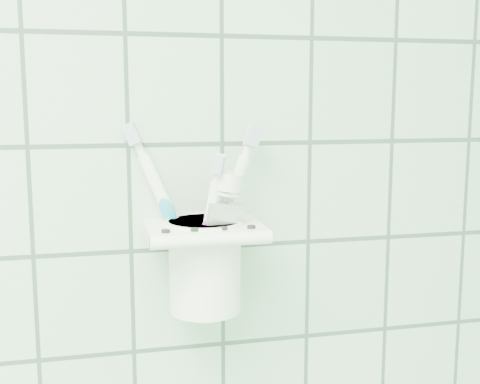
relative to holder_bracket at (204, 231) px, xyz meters
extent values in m
cube|color=white|center=(0.00, 0.04, -0.01)|extent=(0.05, 0.02, 0.04)
cube|color=white|center=(0.00, 0.00, 0.00)|extent=(0.13, 0.10, 0.01)
cylinder|color=white|center=(0.00, -0.05, 0.00)|extent=(0.13, 0.01, 0.01)
cylinder|color=black|center=(-0.05, -0.04, 0.01)|extent=(0.01, 0.01, 0.00)
cylinder|color=black|center=(-0.02, -0.04, 0.01)|extent=(0.01, 0.01, 0.00)
cylinder|color=black|center=(0.02, -0.04, 0.01)|extent=(0.01, 0.01, 0.00)
cylinder|color=black|center=(0.05, -0.04, 0.01)|extent=(0.01, 0.01, 0.00)
cylinder|color=white|center=(0.00, 0.00, -0.04)|extent=(0.08, 0.08, 0.11)
cylinder|color=white|center=(0.00, 0.00, 0.01)|extent=(0.09, 0.09, 0.01)
cylinder|color=black|center=(0.00, 0.00, 0.01)|extent=(0.07, 0.07, 0.00)
cylinder|color=white|center=(0.01, 0.01, 0.01)|extent=(0.09, 0.05, 0.17)
cylinder|color=white|center=(0.01, 0.01, 0.11)|extent=(0.02, 0.02, 0.03)
cube|color=silver|center=(0.01, 0.01, 0.13)|extent=(0.02, 0.02, 0.03)
cube|color=white|center=(0.01, 0.01, 0.13)|extent=(0.02, 0.01, 0.03)
ellipsoid|color=teal|center=(0.01, 0.01, 0.03)|extent=(0.03, 0.01, 0.04)
cylinder|color=white|center=(-0.01, 0.01, 0.00)|extent=(0.08, 0.02, 0.17)
cylinder|color=white|center=(-0.01, 0.01, 0.10)|extent=(0.02, 0.01, 0.03)
cube|color=silver|center=(-0.01, 0.01, 0.12)|extent=(0.02, 0.01, 0.03)
cube|color=white|center=(-0.01, 0.01, 0.12)|extent=(0.02, 0.01, 0.03)
ellipsoid|color=#D83F72|center=(-0.01, 0.01, 0.03)|extent=(0.03, 0.01, 0.03)
cylinder|color=white|center=(-0.01, 0.00, -0.01)|extent=(0.04, 0.04, 0.14)
cylinder|color=white|center=(-0.01, 0.00, 0.07)|extent=(0.01, 0.01, 0.02)
cube|color=silver|center=(-0.01, -0.01, 0.08)|extent=(0.02, 0.01, 0.02)
cube|color=white|center=(-0.01, 0.00, 0.08)|extent=(0.02, 0.01, 0.02)
ellipsoid|color=purple|center=(-0.01, -0.01, 0.01)|extent=(0.02, 0.01, 0.03)
cube|color=silver|center=(0.01, -0.01, -0.02)|extent=(0.06, 0.03, 0.12)
cube|color=silver|center=(0.01, -0.01, -0.08)|extent=(0.05, 0.01, 0.02)
cone|color=silver|center=(0.01, -0.01, 0.04)|extent=(0.04, 0.04, 0.02)
cylinder|color=white|center=(0.01, -0.01, 0.06)|extent=(0.04, 0.03, 0.03)
camera|label=1|loc=(-0.11, -0.65, 0.15)|focal=45.00mm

